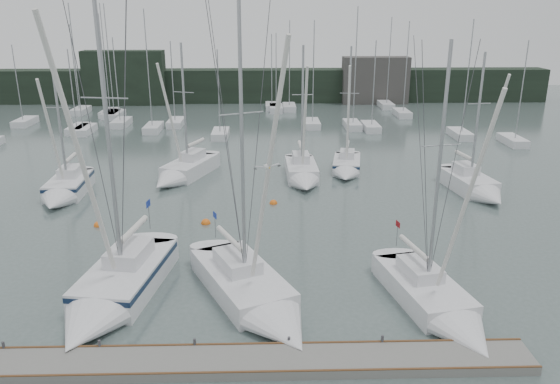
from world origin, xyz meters
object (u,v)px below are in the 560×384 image
Objects in this scene: sailboat_near_center at (259,301)px; buoy_b at (273,204)px; sailboat_mid_d at (346,168)px; sailboat_mid_e at (477,188)px; sailboat_near_left at (111,294)px; sailboat_near_right at (442,308)px; sailboat_mid_c at (303,175)px; sailboat_mid_a at (64,191)px; buoy_c at (99,226)px; buoy_a at (206,223)px; sailboat_mid_b at (181,173)px.

sailboat_near_center reaches higher than buoy_b.
sailboat_mid_d is 11.20m from sailboat_mid_e.
sailboat_mid_e reaches higher than buoy_b.
sailboat_near_right is at bearing 3.59° from sailboat_near_left.
sailboat_near_left is at bearing -119.48° from sailboat_mid_c.
sailboat_mid_a is 19.00m from sailboat_mid_c.
sailboat_near_right reaches higher than sailboat_mid_a.
sailboat_mid_c reaches higher than sailboat_mid_e.
sailboat_mid_a is at bearing -155.37° from sailboat_mid_d.
sailboat_mid_e is 18.76× the size of buoy_c.
sailboat_mid_c is (3.50, 20.65, 0.05)m from sailboat_near_center.
sailboat_near_center is at bearing -93.50° from buoy_b.
sailboat_near_left is 15.93m from sailboat_near_right.
sailboat_near_right is 21.00× the size of buoy_a.
sailboat_near_left is 11.23m from buoy_c.
sailboat_near_center is 26.81× the size of buoy_b.
sailboat_mid_d is (-1.08, 23.82, 0.03)m from sailboat_near_right.
sailboat_near_center is 24.18m from sailboat_mid_d.
sailboat_near_right is 29.72m from sailboat_mid_a.
sailboat_mid_b reaches higher than sailboat_mid_a.
sailboat_mid_e is at bearing 42.88° from sailboat_near_left.
buoy_c is at bearing -137.71° from sailboat_mid_d.
buoy_a is at bearing -174.27° from sailboat_mid_e.
sailboat_mid_b is 20.41× the size of buoy_b.
sailboat_mid_c is 4.66m from sailboat_mid_d.
sailboat_mid_d is 19.64× the size of buoy_b.
buoy_b is at bearing -117.03° from sailboat_mid_c.
buoy_a is (-3.75, 11.48, -0.55)m from sailboat_near_center.
sailboat_near_left is 7.28m from sailboat_near_center.
sailboat_near_left is 22.68m from sailboat_mid_c.
sailboat_mid_b is at bearing -164.81° from sailboat_mid_d.
buoy_b is (-7.67, 16.20, -0.52)m from sailboat_near_right.
sailboat_near_right is at bearing -44.92° from buoy_a.
sailboat_mid_c is (18.65, 3.63, -0.03)m from sailboat_mid_a.
sailboat_mid_a reaches higher than buoy_a.
sailboat_mid_e is (24.15, 16.17, -0.07)m from sailboat_near_left.
buoy_b is at bearing 103.60° from sailboat_near_right.
sailboat_near_left reaches higher than sailboat_mid_e.
sailboat_mid_b reaches higher than buoy_b.
sailboat_near_center is 25.53× the size of buoy_c.
sailboat_near_left reaches higher than buoy_c.
buoy_a is 6.08m from buoy_b.
sailboat_near_left is 1.39× the size of sailboat_mid_b.
sailboat_mid_e is at bearing -16.99° from sailboat_mid_c.
sailboat_mid_a is 32.05m from sailboat_mid_e.
sailboat_mid_a is 19.28× the size of buoy_b.
sailboat_mid_a is 0.98× the size of sailboat_mid_d.
sailboat_mid_b is (-15.46, 22.49, 0.08)m from sailboat_near_right.
sailboat_near_right is 17.46m from buoy_a.
sailboat_near_center is at bearing 3.72° from sailboat_near_left.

